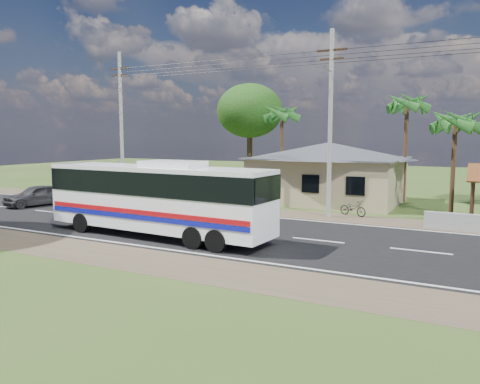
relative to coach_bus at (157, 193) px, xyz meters
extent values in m
plane|color=#2E4819|center=(2.66, 2.78, -2.12)|extent=(120.00, 120.00, 0.00)
cube|color=black|center=(2.66, 2.78, -2.11)|extent=(120.00, 10.00, 0.02)
cube|color=brown|center=(2.66, 9.28, -2.11)|extent=(120.00, 3.00, 0.01)
cube|color=brown|center=(2.66, -3.72, -2.11)|extent=(120.00, 3.00, 0.01)
cube|color=silver|center=(2.66, 7.48, -2.09)|extent=(120.00, 0.15, 0.01)
cube|color=silver|center=(2.66, -1.92, -2.09)|extent=(120.00, 0.15, 0.01)
cube|color=silver|center=(2.66, 2.78, -2.09)|extent=(120.00, 0.15, 0.01)
cube|color=tan|center=(3.66, 15.78, -0.52)|extent=(10.00, 8.00, 3.20)
cube|color=#4C4F54|center=(3.66, 15.78, 1.13)|extent=(10.60, 8.60, 0.10)
pyramid|color=#4C4F54|center=(3.66, 15.78, 2.28)|extent=(12.40, 10.00, 1.20)
cube|color=black|center=(0.66, 11.76, -0.42)|extent=(1.20, 0.08, 1.20)
cube|color=black|center=(3.66, 11.76, -0.42)|extent=(1.20, 0.08, 1.20)
cube|color=black|center=(6.66, 11.76, -0.42)|extent=(1.20, 0.08, 1.20)
cylinder|color=#3D2316|center=(13.36, 9.48, -0.82)|extent=(0.16, 0.16, 2.60)
cylinder|color=#3D2316|center=(13.36, 13.08, -0.82)|extent=(0.16, 0.16, 2.60)
cylinder|color=#9E9E99|center=(-10.34, 9.28, 3.38)|extent=(0.26, 0.26, 11.00)
cube|color=#3D2316|center=(-10.34, 9.28, 7.68)|extent=(1.80, 0.12, 0.12)
cube|color=#3D2316|center=(-10.34, 9.28, 7.18)|extent=(1.40, 0.10, 0.10)
cylinder|color=#9E9E99|center=(5.66, 9.28, 3.38)|extent=(0.26, 0.26, 11.00)
cube|color=#3D2316|center=(5.66, 9.28, 7.68)|extent=(1.80, 0.12, 0.12)
cube|color=#3D2316|center=(5.66, 9.28, 7.18)|extent=(1.40, 0.10, 0.10)
cylinder|color=gray|center=(5.66, 8.28, 6.48)|extent=(0.08, 2.00, 0.08)
cube|color=gray|center=(5.66, 7.28, 6.48)|extent=(0.50, 0.18, 0.12)
cylinder|color=black|center=(-2.34, 9.28, 7.48)|extent=(16.00, 0.02, 0.02)
cylinder|color=black|center=(13.16, 9.28, 7.48)|extent=(15.00, 0.02, 0.02)
cylinder|color=#47301E|center=(12.16, 13.78, 0.88)|extent=(0.28, 0.28, 6.00)
cylinder|color=#47301E|center=(8.66, 18.28, 1.63)|extent=(0.28, 0.28, 7.50)
cylinder|color=#47301E|center=(-1.34, 18.78, 1.38)|extent=(0.28, 0.28, 7.00)
cylinder|color=#47301E|center=(-5.34, 20.78, 0.86)|extent=(0.50, 0.50, 5.95)
ellipsoid|color=#11390F|center=(-5.34, 20.78, 5.03)|extent=(6.00, 6.00, 4.92)
cube|color=white|center=(-0.01, 0.00, -0.19)|extent=(11.97, 3.05, 2.96)
cube|color=black|center=(-0.01, 0.00, 0.55)|extent=(12.02, 3.11, 1.09)
cube|color=black|center=(-5.93, 0.29, 0.20)|extent=(0.23, 2.28, 1.78)
cube|color=#A50A11|center=(-0.07, -1.25, -0.74)|extent=(11.65, 0.61, 0.22)
cube|color=#0D1091|center=(-0.07, -1.25, -0.98)|extent=(11.65, 0.61, 0.22)
cube|color=white|center=(0.98, -0.05, 1.44)|extent=(3.04, 1.72, 0.30)
cylinder|color=black|center=(-4.01, -0.94, -1.62)|extent=(1.00, 0.39, 0.99)
cylinder|color=black|center=(-3.90, 1.33, -1.62)|extent=(1.00, 0.39, 0.99)
cylinder|color=black|center=(2.90, -1.28, -1.62)|extent=(1.00, 0.39, 0.99)
cylinder|color=black|center=(3.01, 0.99, -1.62)|extent=(1.00, 0.39, 0.99)
cylinder|color=black|center=(4.08, -1.34, -1.62)|extent=(1.00, 0.39, 0.99)
cylinder|color=black|center=(4.20, 0.93, -1.62)|extent=(1.00, 0.39, 0.99)
imported|color=black|center=(6.88, 10.37, -1.64)|extent=(1.91, 1.20, 0.95)
imported|color=#2A292C|center=(-13.76, 4.27, -1.38)|extent=(2.87, 4.65, 1.48)
camera|label=1|loc=(13.81, -17.84, 2.72)|focal=35.00mm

